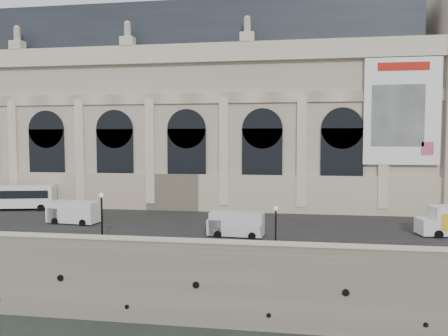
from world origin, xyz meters
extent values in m
plane|color=black|center=(0.00, 0.00, 0.00)|extent=(260.00, 260.00, 0.00)
cube|color=gray|center=(0.00, 35.00, 3.00)|extent=(160.00, 70.00, 6.00)
cube|color=#2D2D2D|center=(0.00, 14.00, 6.03)|extent=(160.00, 24.00, 0.06)
cube|color=gray|center=(0.00, 0.60, 6.55)|extent=(160.00, 1.20, 1.10)
cube|color=beige|center=(0.00, 0.60, 7.15)|extent=(160.00, 1.40, 0.12)
cube|color=#C4B197|center=(-6.00, 31.00, 17.00)|extent=(68.00, 18.00, 22.00)
cube|color=beige|center=(-6.00, 21.85, 8.50)|extent=(68.60, 0.40, 5.00)
cube|color=beige|center=(-6.00, 21.70, 26.80)|extent=(69.00, 0.80, 2.40)
cube|color=beige|center=(-6.00, 21.85, 21.00)|extent=(68.00, 0.30, 1.40)
cube|color=#252A31|center=(-6.00, 31.00, 31.00)|extent=(64.00, 15.00, 6.00)
cube|color=#252A31|center=(-6.00, 31.00, 34.50)|extent=(56.00, 10.00, 1.20)
cube|color=beige|center=(-29.00, 21.75, 14.00)|extent=(1.20, 0.50, 14.00)
cube|color=black|center=(-24.00, 21.82, 12.50)|extent=(5.20, 0.25, 9.00)
cylinder|color=black|center=(-24.00, 21.82, 17.00)|extent=(5.20, 0.25, 5.20)
cube|color=beige|center=(-19.00, 21.75, 14.00)|extent=(1.20, 0.50, 14.00)
cube|color=black|center=(-14.00, 21.82, 12.50)|extent=(5.20, 0.25, 9.00)
cylinder|color=black|center=(-14.00, 21.82, 17.00)|extent=(5.20, 0.25, 5.20)
cube|color=beige|center=(-9.00, 21.75, 14.00)|extent=(1.20, 0.50, 14.00)
cube|color=black|center=(-4.00, 21.82, 12.50)|extent=(5.20, 0.25, 9.00)
cylinder|color=black|center=(-4.00, 21.82, 17.00)|extent=(5.20, 0.25, 5.20)
cube|color=beige|center=(1.00, 21.75, 14.00)|extent=(1.20, 0.50, 14.00)
cube|color=black|center=(6.00, 21.82, 12.50)|extent=(5.20, 0.25, 9.00)
cylinder|color=black|center=(6.00, 21.82, 17.00)|extent=(5.20, 0.25, 5.20)
cube|color=beige|center=(11.00, 21.75, 14.00)|extent=(1.20, 0.50, 14.00)
cube|color=black|center=(16.00, 21.82, 12.50)|extent=(5.20, 0.25, 9.00)
cylinder|color=black|center=(16.00, 21.82, 17.00)|extent=(5.20, 0.25, 5.20)
cube|color=beige|center=(21.00, 21.75, 14.00)|extent=(1.20, 0.50, 14.00)
cube|color=white|center=(23.00, 21.55, 19.00)|extent=(9.00, 0.35, 13.00)
cube|color=#B2120B|center=(23.00, 21.35, 24.40)|extent=(6.00, 0.06, 1.00)
cube|color=gray|center=(22.50, 21.35, 18.50)|extent=(6.20, 0.06, 7.50)
cube|color=#C3456F|center=(26.00, 21.35, 14.50)|extent=(1.40, 0.06, 1.60)
cube|color=white|center=(-27.66, 18.93, 7.91)|extent=(11.69, 4.98, 2.96)
cube|color=black|center=(-27.38, 17.73, 8.29)|extent=(10.22, 2.51, 1.05)
cube|color=black|center=(-27.95, 20.12, 8.29)|extent=(10.22, 2.51, 1.05)
cylinder|color=black|center=(-23.21, 18.76, 6.48)|extent=(0.99, 0.50, 0.95)
cylinder|color=black|center=(-23.76, 21.08, 6.48)|extent=(0.99, 0.50, 0.95)
cube|color=silver|center=(4.45, 7.64, 7.31)|extent=(5.38, 2.42, 2.23)
cube|color=silver|center=(2.36, 7.79, 6.97)|extent=(1.61, 2.14, 1.55)
cube|color=black|center=(1.82, 7.83, 7.50)|extent=(0.19, 1.75, 0.78)
cylinder|color=black|center=(2.71, 6.75, 6.37)|extent=(0.75, 0.30, 0.74)
cylinder|color=black|center=(2.86, 8.78, 6.37)|extent=(0.75, 0.30, 0.74)
cylinder|color=black|center=(6.05, 6.50, 6.37)|extent=(0.75, 0.30, 0.74)
cylinder|color=black|center=(6.20, 8.53, 6.37)|extent=(0.75, 0.30, 0.74)
cube|color=silver|center=(-14.66, 11.44, 7.38)|extent=(5.72, 2.73, 2.35)
cube|color=silver|center=(-16.85, 11.68, 7.02)|extent=(1.77, 2.30, 1.64)
cube|color=black|center=(-17.42, 11.74, 7.58)|extent=(0.26, 1.84, 0.82)
cylinder|color=black|center=(-16.53, 10.56, 6.39)|extent=(0.80, 0.34, 0.78)
cylinder|color=black|center=(-16.30, 12.70, 6.39)|extent=(0.80, 0.34, 0.78)
cylinder|color=black|center=(-13.02, 10.18, 6.39)|extent=(0.80, 0.34, 0.78)
cylinder|color=black|center=(-12.79, 12.32, 6.39)|extent=(0.80, 0.34, 0.78)
cube|color=white|center=(23.08, 10.80, 6.98)|extent=(1.96, 2.49, 1.55)
cylinder|color=black|center=(23.86, 9.71, 6.41)|extent=(0.86, 0.40, 0.83)
cylinder|color=black|center=(23.53, 12.07, 6.41)|extent=(0.86, 0.40, 0.83)
cylinder|color=black|center=(-7.36, 2.72, 6.22)|extent=(0.48, 0.48, 0.44)
cylinder|color=black|center=(-7.36, 2.72, 8.20)|extent=(0.18, 0.18, 4.41)
sphere|color=beige|center=(-7.36, 2.72, 10.52)|extent=(0.48, 0.48, 0.48)
cylinder|color=black|center=(8.44, 1.86, 6.19)|extent=(0.41, 0.41, 0.37)
cylinder|color=black|center=(8.44, 1.86, 7.86)|extent=(0.15, 0.15, 3.73)
sphere|color=beige|center=(8.44, 1.86, 9.82)|extent=(0.41, 0.41, 0.41)
camera|label=1|loc=(9.60, -34.54, 15.58)|focal=35.00mm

